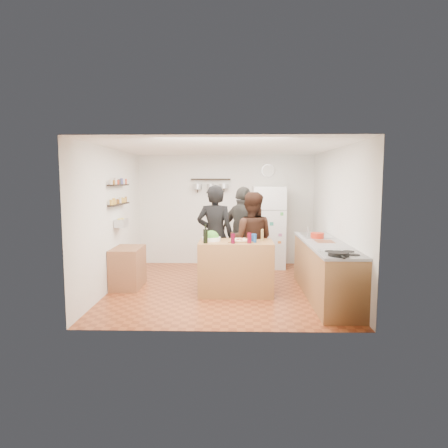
{
  "coord_description": "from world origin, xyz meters",
  "views": [
    {
      "loc": [
        0.18,
        -7.06,
        1.96
      ],
      "look_at": [
        0.0,
        0.1,
        1.15
      ],
      "focal_mm": 32.0,
      "sensor_mm": 36.0,
      "label": 1
    }
  ],
  "objects_px": {
    "salt_canister": "(254,238)",
    "red_bowl": "(317,236)",
    "skillet": "(339,254)",
    "side_table": "(128,267)",
    "person_left": "(215,236)",
    "person_back": "(243,233)",
    "wine_bottle": "(205,236)",
    "salad_bowl": "(211,239)",
    "wall_clock": "(268,171)",
    "fridge": "(269,227)",
    "prep_island": "(236,268)",
    "pepper_mill": "(262,236)",
    "person_center": "(251,240)",
    "counter_run": "(326,271)"
  },
  "relations": [
    {
      "from": "side_table",
      "to": "person_back",
      "type": "bearing_deg",
      "value": 17.0
    },
    {
      "from": "person_left",
      "to": "wall_clock",
      "type": "relative_size",
      "value": 6.2
    },
    {
      "from": "person_left",
      "to": "salad_bowl",
      "type": "bearing_deg",
      "value": 92.61
    },
    {
      "from": "pepper_mill",
      "to": "side_table",
      "type": "bearing_deg",
      "value": 172.8
    },
    {
      "from": "red_bowl",
      "to": "wall_clock",
      "type": "height_order",
      "value": "wall_clock"
    },
    {
      "from": "person_left",
      "to": "red_bowl",
      "type": "distance_m",
      "value": 1.82
    },
    {
      "from": "prep_island",
      "to": "wine_bottle",
      "type": "xyz_separation_m",
      "value": [
        -0.5,
        -0.22,
        0.57
      ]
    },
    {
      "from": "wine_bottle",
      "to": "fridge",
      "type": "xyz_separation_m",
      "value": [
        1.24,
        2.34,
        -0.13
      ]
    },
    {
      "from": "pepper_mill",
      "to": "side_table",
      "type": "relative_size",
      "value": 0.2
    },
    {
      "from": "skillet",
      "to": "wine_bottle",
      "type": "bearing_deg",
      "value": 149.59
    },
    {
      "from": "red_bowl",
      "to": "salt_canister",
      "type": "bearing_deg",
      "value": -159.29
    },
    {
      "from": "salt_canister",
      "to": "red_bowl",
      "type": "relative_size",
      "value": 0.61
    },
    {
      "from": "wine_bottle",
      "to": "wall_clock",
      "type": "height_order",
      "value": "wall_clock"
    },
    {
      "from": "wine_bottle",
      "to": "counter_run",
      "type": "bearing_deg",
      "value": 1.29
    },
    {
      "from": "side_table",
      "to": "salad_bowl",
      "type": "bearing_deg",
      "value": -11.19
    },
    {
      "from": "person_center",
      "to": "red_bowl",
      "type": "bearing_deg",
      "value": -179.93
    },
    {
      "from": "person_left",
      "to": "person_back",
      "type": "height_order",
      "value": "person_left"
    },
    {
      "from": "salt_canister",
      "to": "counter_run",
      "type": "bearing_deg",
      "value": -2.66
    },
    {
      "from": "side_table",
      "to": "counter_run",
      "type": "bearing_deg",
      "value": -8.74
    },
    {
      "from": "salt_canister",
      "to": "red_bowl",
      "type": "height_order",
      "value": "salt_canister"
    },
    {
      "from": "wall_clock",
      "to": "side_table",
      "type": "relative_size",
      "value": 0.37
    },
    {
      "from": "salt_canister",
      "to": "person_center",
      "type": "height_order",
      "value": "person_center"
    },
    {
      "from": "pepper_mill",
      "to": "person_back",
      "type": "bearing_deg",
      "value": 107.68
    },
    {
      "from": "wine_bottle",
      "to": "person_left",
      "type": "height_order",
      "value": "person_left"
    },
    {
      "from": "side_table",
      "to": "pepper_mill",
      "type": "bearing_deg",
      "value": -7.2
    },
    {
      "from": "person_left",
      "to": "person_back",
      "type": "bearing_deg",
      "value": -128.8
    },
    {
      "from": "skillet",
      "to": "side_table",
      "type": "distance_m",
      "value": 3.78
    },
    {
      "from": "person_left",
      "to": "skillet",
      "type": "xyz_separation_m",
      "value": [
        1.76,
        -1.83,
        0.02
      ]
    },
    {
      "from": "wine_bottle",
      "to": "side_table",
      "type": "bearing_deg",
      "value": 158.47
    },
    {
      "from": "counter_run",
      "to": "side_table",
      "type": "relative_size",
      "value": 3.29
    },
    {
      "from": "salad_bowl",
      "to": "side_table",
      "type": "xyz_separation_m",
      "value": [
        -1.53,
        0.3,
        -0.58
      ]
    },
    {
      "from": "person_center",
      "to": "fridge",
      "type": "height_order",
      "value": "fridge"
    },
    {
      "from": "fridge",
      "to": "side_table",
      "type": "relative_size",
      "value": 2.25
    },
    {
      "from": "red_bowl",
      "to": "wine_bottle",
      "type": "bearing_deg",
      "value": -164.7
    },
    {
      "from": "wine_bottle",
      "to": "person_left",
      "type": "bearing_deg",
      "value": 80.33
    },
    {
      "from": "counter_run",
      "to": "side_table",
      "type": "xyz_separation_m",
      "value": [
        -3.44,
        0.53,
        -0.09
      ]
    },
    {
      "from": "wine_bottle",
      "to": "pepper_mill",
      "type": "distance_m",
      "value": 0.99
    },
    {
      "from": "wine_bottle",
      "to": "salt_canister",
      "type": "xyz_separation_m",
      "value": [
        0.8,
        0.1,
        -0.04
      ]
    },
    {
      "from": "counter_run",
      "to": "skillet",
      "type": "relative_size",
      "value": 9.41
    },
    {
      "from": "skillet",
      "to": "side_table",
      "type": "bearing_deg",
      "value": 153.28
    },
    {
      "from": "prep_island",
      "to": "salad_bowl",
      "type": "xyz_separation_m",
      "value": [
        -0.42,
        0.05,
        0.49
      ]
    },
    {
      "from": "salad_bowl",
      "to": "wine_bottle",
      "type": "height_order",
      "value": "wine_bottle"
    },
    {
      "from": "prep_island",
      "to": "salad_bowl",
      "type": "bearing_deg",
      "value": 173.21
    },
    {
      "from": "prep_island",
      "to": "red_bowl",
      "type": "xyz_separation_m",
      "value": [
        1.44,
        0.31,
        0.51
      ]
    },
    {
      "from": "salad_bowl",
      "to": "person_back",
      "type": "bearing_deg",
      "value": 58.99
    },
    {
      "from": "prep_island",
      "to": "pepper_mill",
      "type": "relative_size",
      "value": 7.73
    },
    {
      "from": "person_center",
      "to": "counter_run",
      "type": "xyz_separation_m",
      "value": [
        1.21,
        -0.65,
        -0.41
      ]
    },
    {
      "from": "salt_canister",
      "to": "person_center",
      "type": "xyz_separation_m",
      "value": [
        -0.02,
        0.59,
        -0.12
      ]
    },
    {
      "from": "red_bowl",
      "to": "salad_bowl",
      "type": "bearing_deg",
      "value": -172.04
    },
    {
      "from": "wall_clock",
      "to": "salt_canister",
      "type": "bearing_deg",
      "value": -99.63
    }
  ]
}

